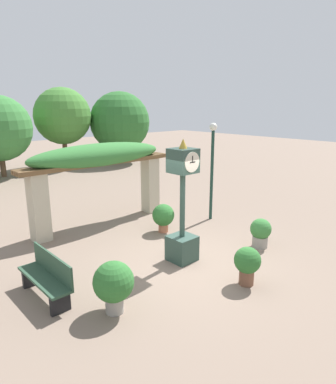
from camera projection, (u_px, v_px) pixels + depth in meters
The scene contains 9 objects.
ground_plane at pixel (187, 262), 8.25m from camera, with size 60.00×60.00×0.00m, color #7F6B5B.
pedestal_clock at pixel (182, 209), 8.06m from camera, with size 0.60×0.61×2.96m.
pergola at pixel (100, 163), 10.41m from camera, with size 5.04×1.06×2.56m.
potted_plant_near_left at pixel (247, 263), 7.15m from camera, with size 0.56×0.56×0.83m.
potted_plant_near_right at pixel (163, 216), 10.10m from camera, with size 0.66×0.66×0.86m.
potted_plant_far_left at pixel (261, 232), 9.05m from camera, with size 0.55×0.55×0.79m.
potted_plant_far_right at pixel (114, 283), 6.15m from camera, with size 0.75×0.75×0.99m.
park_bench at pixel (47, 277), 6.68m from camera, with size 0.42×1.63×0.89m.
lamp_post at pixel (212, 160), 10.90m from camera, with size 0.24×0.24×3.14m.
Camera 1 is at (-5.47, -5.24, 3.72)m, focal length 32.00 mm.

